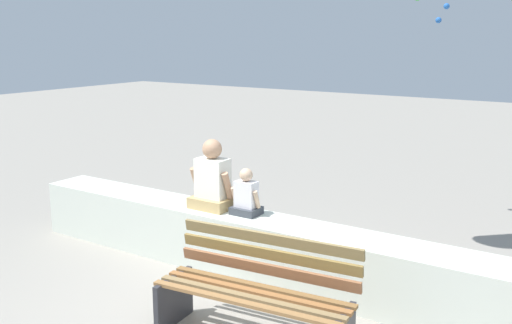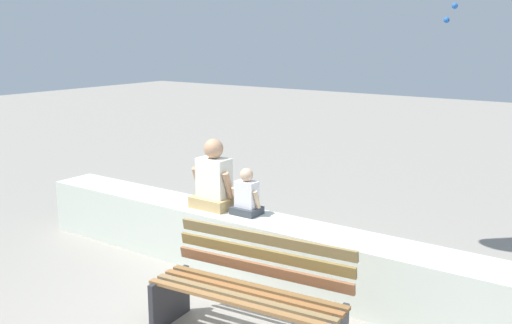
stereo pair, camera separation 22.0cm
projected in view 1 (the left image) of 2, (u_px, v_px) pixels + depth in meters
seawall_ledge at (286, 254)px, 5.97m from camera, size 6.79×0.56×0.65m
park_bench at (256, 294)px, 4.83m from camera, size 1.73×0.77×0.88m
person_adult at (213, 181)px, 6.38m from camera, size 0.51×0.37×0.78m
person_child at (246, 196)px, 6.16m from camera, size 0.33×0.24×0.51m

